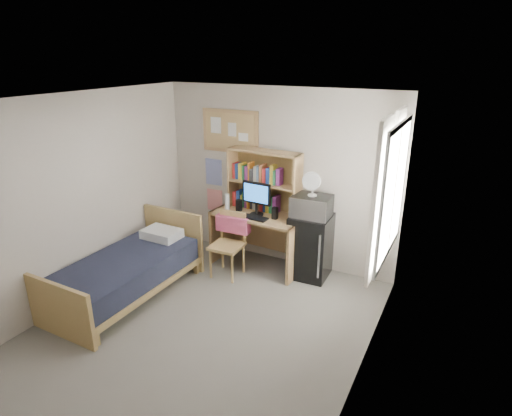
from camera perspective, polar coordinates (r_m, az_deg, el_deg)
The scene contains 26 objects.
floor at distance 5.20m, azimuth -7.39°, elevation -15.90°, with size 3.60×4.20×0.02m, color slate.
ceiling at distance 4.24m, azimuth -9.00°, elevation 14.00°, with size 3.60×4.20×0.02m, color white.
wall_back at distance 6.29m, azimuth 2.89°, elevation 4.07°, with size 3.60×0.04×2.60m, color beige.
wall_front at distance 3.30m, azimuth -30.18°, elevation -14.70°, with size 3.60×0.04×2.60m, color beige.
wall_left at distance 5.74m, azimuth -23.02°, elevation 0.87°, with size 0.04×4.20×2.60m, color beige.
wall_right at distance 3.89m, azimuth 14.36°, elevation -7.05°, with size 0.04×4.20×2.60m, color beige.
window_unit at distance 4.89m, azimuth 17.41°, elevation 2.09°, with size 0.10×1.40×1.70m, color white.
curtain_left at distance 4.52m, azimuth 16.09°, elevation 0.78°, with size 0.04×0.55×1.70m, color white.
curtain_right at distance 5.27m, azimuth 17.90°, elevation 3.32°, with size 0.04×0.55×1.70m, color white.
bulletin_board at distance 6.49m, azimuth -3.46°, elevation 10.18°, with size 0.94×0.03×0.64m, color tan.
poster_wave at distance 6.80m, azimuth -5.65°, elevation 4.80°, with size 0.30×0.01×0.42m, color #253697.
poster_japan at distance 6.94m, azimuth -5.52°, elevation 1.05°, with size 0.28×0.01×0.36m, color red.
desk at distance 6.35m, azimuth 0.34°, elevation -4.25°, with size 1.33×0.67×0.83m, color tan.
desk_chair at distance 6.06m, azimuth -3.92°, elevation -5.01°, with size 0.47×0.47×0.93m, color tan.
mini_fridge at distance 6.11m, azimuth 7.25°, elevation -5.04°, with size 0.54×0.54×0.91m, color black.
bed at distance 5.89m, azimuth -16.94°, elevation -8.83°, with size 0.98×1.96×0.54m, color black.
hutch at distance 6.17m, azimuth 1.07°, elevation 3.59°, with size 1.10×0.28×0.90m, color tan.
monitor at distance 6.06m, azimuth 0.07°, elevation 1.17°, with size 0.44×0.03×0.47m, color black.
keyboard at distance 6.02m, azimuth -0.62°, elevation -1.22°, with size 0.48×0.15×0.02m, color black.
speaker_left at distance 6.26m, azimuth -2.29°, elevation 0.33°, with size 0.07×0.07×0.17m, color black.
speaker_right at distance 5.97m, azimuth 2.54°, elevation -0.69°, with size 0.07×0.07×0.17m, color black.
water_bottle at distance 6.31m, azimuth -3.86°, elevation 0.81°, with size 0.07×0.07×0.24m, color silver.
hoodie at distance 6.12m, azimuth -3.06°, elevation -2.12°, with size 0.50×0.15×0.24m, color #D35076.
microwave at distance 5.86m, azimuth 7.44°, elevation 0.25°, with size 0.51×0.39×0.30m, color #B4B4B9.
desk_fan at distance 5.76m, azimuth 7.58°, elevation 3.07°, with size 0.25×0.25×0.31m, color silver.
pillow at distance 6.23m, azimuth -12.45°, elevation -3.37°, with size 0.52×0.36×0.12m, color silver.
Camera 1 is at (2.48, -3.41, 3.03)m, focal length 30.00 mm.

